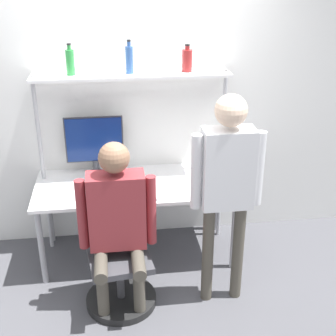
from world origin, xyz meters
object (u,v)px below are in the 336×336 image
Objects in this scene: office_chair at (119,272)px; person_seated at (117,216)px; laptop at (120,189)px; cell_phone at (152,197)px; person_standing at (227,176)px; bottle_green at (70,62)px; bottle_red at (187,60)px; monitor at (94,142)px; bottle_blue at (129,59)px.

person_seated is (0.01, -0.04, 0.53)m from office_chair.
cell_phone is at bearing -15.02° from laptop.
person_standing is at bearing -32.97° from laptop.
bottle_red is (0.97, 0.00, -0.01)m from bottle_green.
person_standing is at bearing -44.60° from monitor.
laptop is 0.27m from cell_phone.
monitor is 0.97m from person_seated.
laptop is at bearing 85.17° from person_seated.
laptop is 1.22m from bottle_red.
bottle_blue reaches higher than person_seated.
bottle_green is (-0.61, 0.49, 1.03)m from cell_phone.
monitor is 1.36m from person_standing.
laptop is at bearing -50.18° from bottle_green.
bottle_green reaches higher than person_seated.
cell_phone is 0.66m from office_chair.
cell_phone is 0.09× the size of person_standing.
person_seated is (0.16, -0.93, -0.23)m from monitor.
laptop is at bearing -107.43° from bottle_blue.
person_seated is 1.46m from bottle_red.
cell_phone is 0.51m from person_seated.
monitor is at bearing 173.50° from bottle_blue.
person_seated is at bearing -82.71° from office_chair.
bottle_green is (-0.31, 0.85, 1.49)m from office_chair.
bottle_green is at bearing 140.61° from person_standing.
monitor is at bearing 113.78° from laptop.
bottle_green is at bearing 109.72° from office_chair.
office_chair is (-0.30, -0.36, -0.46)m from cell_phone.
person_seated is 5.35× the size of bottle_green.
bottle_green is at bearing 141.08° from cell_phone.
bottle_blue is (-0.64, 0.92, 0.68)m from person_standing.
bottle_blue reaches higher than bottle_green.
bottle_red is (-0.15, 0.92, 0.66)m from person_standing.
person_seated reaches higher than monitor.
bottle_green is (-1.12, 0.92, 0.67)m from person_standing.
monitor is 0.76m from cell_phone.
bottle_red is (0.36, 0.49, 1.02)m from cell_phone.
laptop is 0.67m from office_chair.
office_chair is (0.16, -0.89, -0.76)m from monitor.
bottle_blue is at bearing 104.09° from cell_phone.
bottle_green reaches higher than laptop.
person_seated reaches higher than cell_phone.
person_standing is at bearing -4.77° from office_chair.
person_standing is at bearing -80.64° from bottle_red.
cell_phone is 0.17× the size of office_chair.
person_standing is 1.60m from bottle_green.
person_seated is at bearing -126.00° from cell_phone.
monitor is 3.62× the size of cell_phone.
laptop is 1.02× the size of bottle_blue.
monitor is 0.56m from laptop.
bottle_green is at bearing -165.61° from monitor.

